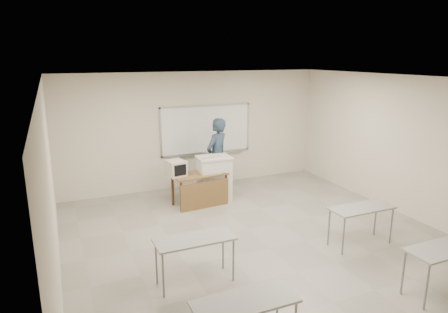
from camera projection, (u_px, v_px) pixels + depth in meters
name	position (u px, v px, depth m)	size (l,w,h in m)	color
floor	(270.00, 249.00, 7.21)	(7.00, 8.00, 0.01)	gray
whiteboard	(206.00, 130.00, 10.49)	(2.48, 0.10, 1.31)	white
student_desks	(317.00, 247.00, 5.84)	(4.40, 2.20, 0.73)	gray
instructor_desk	(201.00, 185.00, 9.15)	(1.25, 0.63, 0.75)	brown
podium	(214.00, 179.00, 9.45)	(0.78, 0.57, 1.09)	silver
crt_monitor	(176.00, 168.00, 8.99)	(0.38, 0.43, 0.36)	#BCB19B
laptop	(213.00, 167.00, 9.46)	(0.35, 0.32, 0.26)	black
mouse	(225.00, 172.00, 9.21)	(0.10, 0.06, 0.04)	#9EA0A7
keyboard	(212.00, 158.00, 9.16)	(0.49, 0.16, 0.03)	#BCB19B
presenter	(217.00, 157.00, 9.86)	(0.70, 0.46, 1.92)	black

